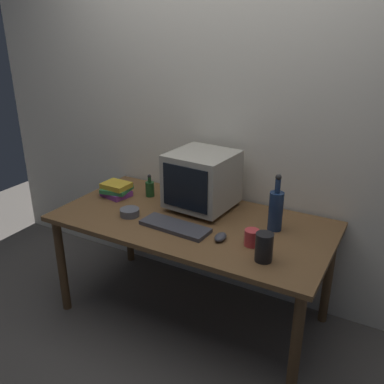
# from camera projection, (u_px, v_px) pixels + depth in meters

# --- Properties ---
(ground_plane) EXTENTS (6.00, 6.00, 0.00)m
(ground_plane) POSITION_uv_depth(u_px,v_px,m) (192.00, 313.00, 2.79)
(ground_plane) COLOR #56514C
(back_wall) EXTENTS (4.00, 0.08, 2.50)m
(back_wall) POSITION_uv_depth(u_px,v_px,m) (228.00, 115.00, 2.71)
(back_wall) COLOR silver
(back_wall) RESTS_ON ground
(desk) EXTENTS (1.68, 0.84, 0.70)m
(desk) POSITION_uv_depth(u_px,v_px,m) (192.00, 230.00, 2.56)
(desk) COLOR brown
(desk) RESTS_ON ground
(crt_monitor) EXTENTS (0.41, 0.41, 0.37)m
(crt_monitor) POSITION_uv_depth(u_px,v_px,m) (202.00, 180.00, 2.61)
(crt_monitor) COLOR #B2AD9E
(crt_monitor) RESTS_ON desk
(keyboard) EXTENTS (0.43, 0.18, 0.02)m
(keyboard) POSITION_uv_depth(u_px,v_px,m) (175.00, 226.00, 2.41)
(keyboard) COLOR #3F3F47
(keyboard) RESTS_ON desk
(computer_mouse) EXTENTS (0.07, 0.10, 0.04)m
(computer_mouse) POSITION_uv_depth(u_px,v_px,m) (220.00, 237.00, 2.28)
(computer_mouse) COLOR #3F3F47
(computer_mouse) RESTS_ON desk
(bottle_tall) EXTENTS (0.08, 0.08, 0.34)m
(bottle_tall) POSITION_uv_depth(u_px,v_px,m) (276.00, 209.00, 2.36)
(bottle_tall) COLOR navy
(bottle_tall) RESTS_ON desk
(bottle_short) EXTENTS (0.06, 0.06, 0.16)m
(bottle_short) POSITION_uv_depth(u_px,v_px,m) (150.00, 188.00, 2.85)
(bottle_short) COLOR #1E4C23
(bottle_short) RESTS_ON desk
(book_stack) EXTENTS (0.21, 0.20, 0.10)m
(book_stack) POSITION_uv_depth(u_px,v_px,m) (116.00, 189.00, 2.85)
(book_stack) COLOR #843893
(book_stack) RESTS_ON desk
(mug) EXTENTS (0.12, 0.08, 0.09)m
(mug) POSITION_uv_depth(u_px,v_px,m) (252.00, 238.00, 2.22)
(mug) COLOR #CC383D
(mug) RESTS_ON desk
(cd_spindle) EXTENTS (0.12, 0.12, 0.04)m
(cd_spindle) POSITION_uv_depth(u_px,v_px,m) (130.00, 212.00, 2.57)
(cd_spindle) COLOR #595B66
(cd_spindle) RESTS_ON desk
(metal_canister) EXTENTS (0.09, 0.09, 0.15)m
(metal_canister) POSITION_uv_depth(u_px,v_px,m) (264.00, 247.00, 2.07)
(metal_canister) COLOR black
(metal_canister) RESTS_ON desk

